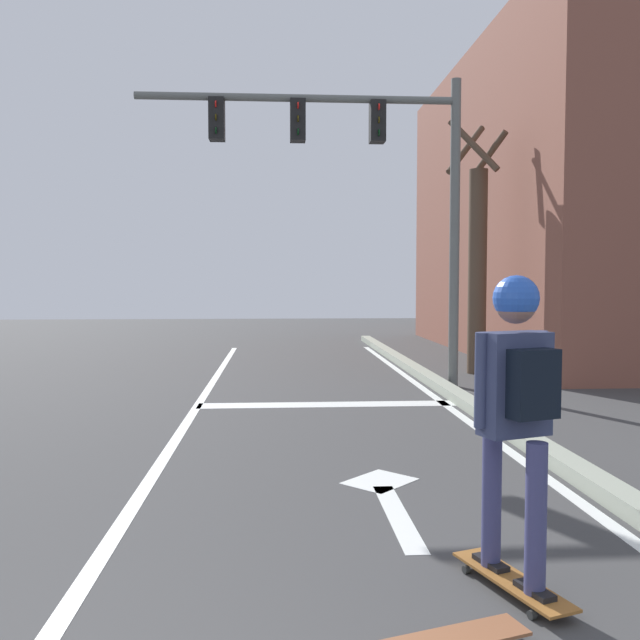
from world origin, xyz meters
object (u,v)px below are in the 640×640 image
(traffic_signal_mast, at_px, (359,160))
(skateboard, at_px, (511,581))
(skater, at_px, (517,389))
(roadside_tree, at_px, (477,259))

(traffic_signal_mast, bearing_deg, skateboard, -90.21)
(skater, distance_m, traffic_signal_mast, 7.59)
(skateboard, distance_m, traffic_signal_mast, 7.99)
(skater, height_order, roadside_tree, roadside_tree)
(traffic_signal_mast, height_order, roadside_tree, traffic_signal_mast)
(traffic_signal_mast, distance_m, roadside_tree, 3.21)
(traffic_signal_mast, xyz_separation_m, roadside_tree, (2.39, 1.52, -1.51))
(skater, relative_size, traffic_signal_mast, 0.32)
(roadside_tree, bearing_deg, skater, -105.52)
(skateboard, relative_size, roadside_tree, 0.18)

